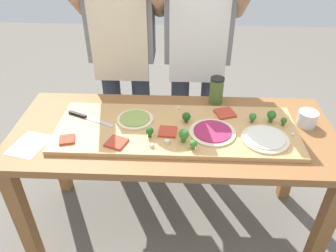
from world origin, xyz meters
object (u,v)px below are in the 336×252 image
object	(u,v)px
pizza_whole_beet_magenta	(212,132)
recipe_note	(29,145)
pizza_slice_center	(225,113)
broccoli_floret_back_mid	(186,117)
prep_table	(173,146)
sauce_jar	(216,91)
cheese_crumble_a	(167,142)
pizza_slice_far_right	(168,132)
broccoli_floret_center_left	(253,117)
broccoli_floret_front_mid	(193,144)
cheese_crumble_b	(178,108)
broccoli_floret_front_left	(184,135)
pizza_whole_white_garlic	(265,139)
broccoli_floret_center_right	(150,131)
cheese_crumble_c	(152,146)
cook_left	(122,43)
broccoli_floret_back_right	(272,115)
chefs_knife	(85,117)
pizza_slice_near_right	(116,143)
cook_right	(198,44)
pizza_whole_pesto_green	(135,119)
flour_cup	(307,119)
broccoli_floret_front_right	(284,121)
cheese_crumble_d	(292,135)

from	to	relation	value
pizza_whole_beet_magenta	recipe_note	world-z (taller)	pizza_whole_beet_magenta
pizza_slice_center	broccoli_floret_back_mid	size ratio (longest dim) A/B	1.71
prep_table	sauce_jar	xyz separation A→B (m)	(0.24, 0.28, 0.19)
cheese_crumble_a	pizza_slice_far_right	bearing A→B (deg)	90.61
broccoli_floret_center_left	broccoli_floret_front_mid	bearing A→B (deg)	-142.77
pizza_slice_far_right	broccoli_floret_center_left	size ratio (longest dim) A/B	1.66
cheese_crumble_a	cheese_crumble_b	bearing A→B (deg)	81.14
cheese_crumble_b	broccoli_floret_front_left	bearing A→B (deg)	-84.08
pizza_whole_white_garlic	pizza_slice_far_right	bearing A→B (deg)	175.38
broccoli_floret_center_right	cheese_crumble_c	size ratio (longest dim) A/B	3.15
sauce_jar	cook_left	distance (m)	0.66
pizza_slice_far_right	broccoli_floret_center_left	bearing A→B (deg)	14.60
pizza_whole_white_garlic	pizza_slice_far_right	world-z (taller)	pizza_whole_white_garlic
broccoli_floret_center_right	broccoli_floret_front_mid	bearing A→B (deg)	-21.43
broccoli_floret_back_mid	broccoli_floret_back_right	bearing A→B (deg)	2.39
broccoli_floret_front_mid	cheese_crumble_a	size ratio (longest dim) A/B	2.60
cook_left	chefs_knife	bearing A→B (deg)	-104.60
broccoli_floret_center_left	broccoli_floret_front_mid	xyz separation A→B (m)	(-0.31, -0.24, -0.00)
pizza_slice_near_right	broccoli_floret_center_right	bearing A→B (deg)	21.11
broccoli_floret_back_right	cheese_crumble_c	size ratio (longest dim) A/B	3.86
cook_left	cook_right	size ratio (longest dim) A/B	1.00
broccoli_floret_back_mid	chefs_knife	bearing A→B (deg)	178.30
chefs_knife	pizza_slice_near_right	world-z (taller)	chefs_knife
pizza_whole_pesto_green	flour_cup	xyz separation A→B (m)	(0.90, 0.03, 0.00)
chefs_knife	broccoli_floret_front_right	size ratio (longest dim) A/B	5.74
broccoli_floret_back_right	cheese_crumble_c	distance (m)	0.64
chefs_knife	pizza_whole_pesto_green	xyz separation A→B (m)	(0.27, -0.01, 0.00)
chefs_knife	flour_cup	world-z (taller)	flour_cup
broccoli_floret_back_mid	recipe_note	world-z (taller)	broccoli_floret_back_mid
chefs_knife	broccoli_floret_front_right	bearing A→B (deg)	-1.39
prep_table	pizza_slice_center	bearing A→B (deg)	23.40
cheese_crumble_d	broccoli_floret_front_right	bearing A→B (deg)	106.33
pizza_whole_beet_magenta	cheese_crumble_b	xyz separation A→B (m)	(-0.17, 0.22, -0.00)
pizza_slice_center	flour_cup	distance (m)	0.42
prep_table	cheese_crumble_b	xyz separation A→B (m)	(0.02, 0.16, 0.14)
broccoli_floret_center_left	broccoli_floret_back_right	bearing A→B (deg)	2.15
prep_table	cook_right	bearing A→B (deg)	77.00
pizza_slice_far_right	cheese_crumble_a	world-z (taller)	cheese_crumble_a
broccoli_floret_center_left	cheese_crumble_a	xyz separation A→B (m)	(-0.43, -0.20, -0.02)
cheese_crumble_d	flour_cup	world-z (taller)	flour_cup
pizza_slice_center	cook_right	xyz separation A→B (m)	(-0.15, 0.45, 0.21)
broccoli_floret_center_right	broccoli_floret_back_right	xyz separation A→B (m)	(0.61, 0.16, 0.01)
broccoli_floret_front_mid	pizza_whole_white_garlic	bearing A→B (deg)	13.56
flour_cup	chefs_knife	bearing A→B (deg)	-178.99
cheese_crumble_a	cook_right	distance (m)	0.76
cheese_crumble_b	broccoli_floret_front_mid	bearing A→B (deg)	-77.56
cheese_crumble_d	cook_right	distance (m)	0.81
pizza_slice_near_right	chefs_knife	bearing A→B (deg)	134.14
broccoli_floret_back_right	recipe_note	size ratio (longest dim) A/B	0.35
recipe_note	cook_left	xyz separation A→B (m)	(0.36, 0.73, 0.24)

